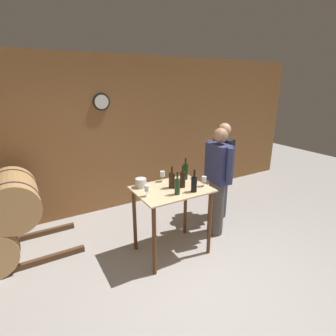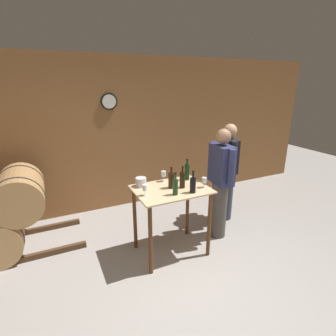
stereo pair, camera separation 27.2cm
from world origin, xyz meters
TOP-DOWN VIEW (x-y plane):
  - ground_plane at (0.00, 0.00)m, footprint 14.00×14.00m
  - back_wall at (-0.00, 2.60)m, footprint 8.40×0.08m
  - tasting_table at (0.09, 0.86)m, footprint 0.95×0.71m
  - wine_bottle_far_left at (0.06, 0.67)m, footprint 0.06×0.06m
  - wine_bottle_left at (0.11, 0.88)m, footprint 0.08×0.08m
  - wine_bottle_center at (0.24, 0.83)m, footprint 0.07×0.07m
  - wine_bottle_right at (0.28, 0.63)m, footprint 0.07×0.07m
  - wine_bottle_far_right at (0.43, 1.06)m, footprint 0.07×0.07m
  - wine_glass_near_left at (-0.29, 0.81)m, footprint 0.06×0.06m
  - wine_glass_near_center at (0.11, 1.14)m, footprint 0.07×0.07m
  - wine_glass_near_right at (0.50, 0.72)m, footprint 0.06×0.06m
  - ice_bucket at (-0.23, 1.10)m, footprint 0.14×0.14m
  - person_host at (0.92, 0.92)m, footprint 0.25×0.59m
  - person_visitor_with_scarf at (1.35, 1.32)m, footprint 0.34×0.56m

SIDE VIEW (x-z plane):
  - ground_plane at x=0.00m, z-range 0.00..0.00m
  - tasting_table at x=0.09m, z-range 0.27..1.22m
  - person_visitor_with_scarf at x=1.35m, z-range 0.05..1.68m
  - person_host at x=0.92m, z-range 0.05..1.70m
  - ice_bucket at x=-0.23m, z-range 0.95..1.07m
  - wine_glass_near_right at x=0.50m, z-range 0.97..1.11m
  - wine_glass_near_left at x=-0.29m, z-range 0.97..1.11m
  - wine_bottle_right at x=0.28m, z-range 0.91..1.19m
  - wine_glass_near_center at x=0.11m, z-range 0.98..1.13m
  - wine_bottle_left at x=0.11m, z-range 0.91..1.20m
  - wine_bottle_far_left at x=0.06m, z-range 0.91..1.20m
  - wine_bottle_center at x=0.24m, z-range 0.91..1.21m
  - wine_bottle_far_right at x=0.43m, z-range 0.92..1.22m
  - back_wall at x=0.00m, z-range 0.00..2.70m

